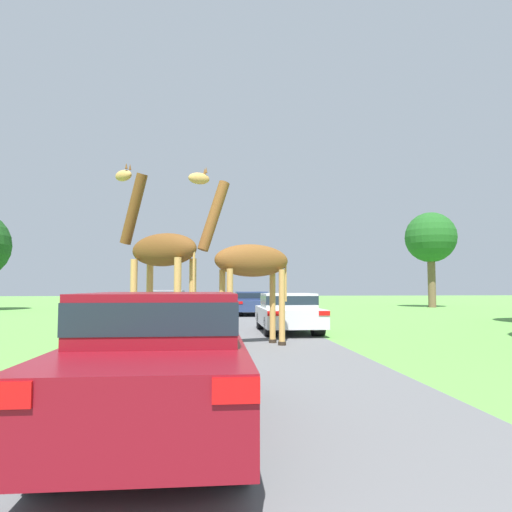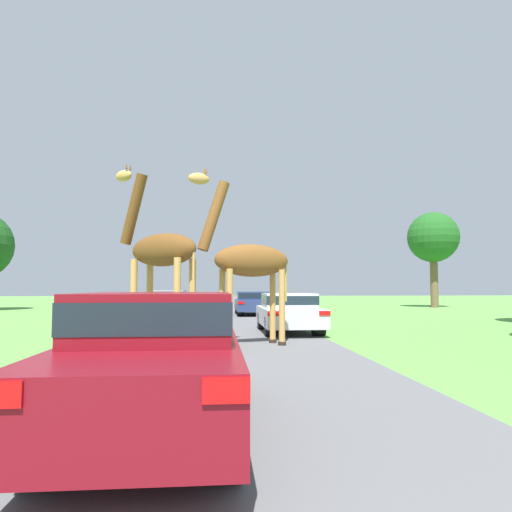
{
  "view_description": "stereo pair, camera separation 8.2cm",
  "coord_description": "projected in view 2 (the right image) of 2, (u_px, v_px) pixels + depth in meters",
  "views": [
    {
      "loc": [
        -0.08,
        0.87,
        1.54
      ],
      "look_at": [
        1.03,
        12.97,
        2.37
      ],
      "focal_mm": 32.0,
      "sensor_mm": 36.0,
      "label": 1
    },
    {
      "loc": [
        -0.0,
        0.86,
        1.54
      ],
      "look_at": [
        1.03,
        12.97,
        2.37
      ],
      "focal_mm": 32.0,
      "sensor_mm": 36.0,
      "label": 2
    }
  ],
  "objects": [
    {
      "name": "road",
      "position": [
        217.0,
        311.0,
        28.87
      ],
      "size": [
        6.5,
        120.0,
        0.0
      ],
      "color": "#5B5B5E",
      "rests_on": "ground"
    },
    {
      "name": "giraffe_near_road",
      "position": [
        248.0,
        261.0,
        12.11
      ],
      "size": [
        2.82,
        1.31,
        4.64
      ],
      "rotation": [
        0.0,
        0.0,
        1.89
      ],
      "color": "tan",
      "rests_on": "ground"
    },
    {
      "name": "giraffe_companion",
      "position": [
        159.0,
        254.0,
        11.33
      ],
      "size": [
        2.48,
        1.97,
        4.81
      ],
      "rotation": [
        0.0,
        0.0,
        0.94
      ],
      "color": "tan",
      "rests_on": "ground"
    },
    {
      "name": "car_lead_maroon",
      "position": [
        157.0,
        357.0,
        4.91
      ],
      "size": [
        1.72,
        4.16,
        1.48
      ],
      "color": "maroon",
      "rests_on": "ground"
    },
    {
      "name": "car_queue_right",
      "position": [
        169.0,
        303.0,
        22.71
      ],
      "size": [
        1.7,
        4.25,
        1.38
      ],
      "color": "gray",
      "rests_on": "ground"
    },
    {
      "name": "car_queue_left",
      "position": [
        176.0,
        309.0,
        18.08
      ],
      "size": [
        1.98,
        4.22,
        1.27
      ],
      "color": "#561914",
      "rests_on": "ground"
    },
    {
      "name": "car_far_ahead",
      "position": [
        253.0,
        302.0,
        25.37
      ],
      "size": [
        1.88,
        4.17,
        1.28
      ],
      "color": "navy",
      "rests_on": "ground"
    },
    {
      "name": "car_verge_right",
      "position": [
        289.0,
        311.0,
        15.51
      ],
      "size": [
        1.89,
        4.0,
        1.32
      ],
      "color": "silver",
      "rests_on": "ground"
    },
    {
      "name": "tree_right_cluster",
      "position": [
        433.0,
        238.0,
        34.62
      ],
      "size": [
        3.81,
        3.81,
        7.22
      ],
      "color": "brown",
      "rests_on": "ground"
    }
  ]
}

